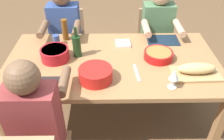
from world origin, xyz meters
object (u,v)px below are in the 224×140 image
(serving_bowl_salad, at_px, (96,74))
(napkin_stack, at_px, (123,44))
(beer_bottle, at_px, (65,30))
(cutting_board, at_px, (195,74))
(chair_near_left, at_px, (153,40))
(serving_bowl_greens, at_px, (55,53))
(wine_bottle, at_px, (77,46))
(dining_table, at_px, (112,67))
(chair_near_right, at_px, (69,40))
(diner_near_left, at_px, (157,31))
(diner_far_right, at_px, (37,119))
(bread_loaf, at_px, (197,68))
(diner_near_right, at_px, (65,32))
(wine_glass, at_px, (174,75))
(cup_near_right, at_px, (56,40))
(serving_bowl_fruit, at_px, (158,55))

(serving_bowl_salad, relative_size, napkin_stack, 1.93)
(beer_bottle, bearing_deg, cutting_board, 151.78)
(beer_bottle, relative_size, napkin_stack, 1.57)
(chair_near_left, xyz_separation_m, serving_bowl_greens, (1.04, 0.81, 0.32))
(wine_bottle, distance_m, napkin_stack, 0.48)
(dining_table, height_order, chair_near_right, chair_near_right)
(dining_table, xyz_separation_m, cutting_board, (-0.69, 0.23, 0.08))
(chair_near_left, relative_size, diner_near_left, 0.71)
(chair_near_right, distance_m, diner_far_right, 1.50)
(cutting_board, distance_m, napkin_stack, 0.76)
(serving_bowl_salad, relative_size, bread_loaf, 0.84)
(diner_far_right, xyz_separation_m, cutting_board, (-1.22, -0.42, 0.05))
(chair_near_left, bearing_deg, beer_bottle, 23.86)
(diner_near_right, height_order, bread_loaf, diner_near_right)
(chair_near_left, bearing_deg, wine_glass, 86.82)
(wine_bottle, bearing_deg, chair_near_right, -74.44)
(wine_bottle, height_order, cup_near_right, wine_bottle)
(chair_near_left, xyz_separation_m, beer_bottle, (1.00, 0.44, 0.37))
(wine_glass, relative_size, napkin_stack, 1.19)
(diner_near_right, xyz_separation_m, bread_loaf, (-1.22, 0.88, 0.11))
(wine_glass, bearing_deg, bread_loaf, -146.02)
(cutting_board, bearing_deg, bread_loaf, 0.00)
(cutting_board, xyz_separation_m, napkin_stack, (0.57, -0.50, 0.00))
(diner_far_right, bearing_deg, serving_bowl_greens, -91.28)
(dining_table, height_order, serving_bowl_fruit, serving_bowl_fruit)
(dining_table, distance_m, diner_near_left, 0.84)
(dining_table, distance_m, serving_bowl_salad, 0.34)
(serving_bowl_fruit, relative_size, bread_loaf, 0.81)
(wine_glass, bearing_deg, diner_near_right, -46.27)
(diner_near_left, height_order, napkin_stack, diner_near_left)
(chair_near_right, bearing_deg, beer_bottle, 97.39)
(wine_bottle, relative_size, napkin_stack, 2.07)
(chair_near_right, xyz_separation_m, diner_near_right, (0.00, 0.18, 0.21))
(chair_near_left, distance_m, serving_bowl_fruit, 0.87)
(diner_far_right, bearing_deg, diner_near_right, -90.00)
(cutting_board, relative_size, wine_glass, 2.41)
(serving_bowl_greens, bearing_deg, diner_near_right, -88.61)
(diner_near_left, bearing_deg, dining_table, 51.00)
(serving_bowl_salad, bearing_deg, diner_far_right, 43.56)
(beer_bottle, distance_m, wine_glass, 1.21)
(cutting_board, bearing_deg, beer_bottle, -28.22)
(serving_bowl_fruit, bearing_deg, beer_bottle, -22.65)
(beer_bottle, distance_m, cup_near_right, 0.14)
(diner_far_right, bearing_deg, beer_bottle, -93.14)
(diner_near_right, bearing_deg, dining_table, 129.00)
(cutting_board, relative_size, beer_bottle, 1.82)
(diner_far_right, distance_m, bread_loaf, 1.29)
(diner_near_left, relative_size, serving_bowl_fruit, 4.63)
(serving_bowl_greens, height_order, napkin_stack, serving_bowl_greens)
(chair_near_left, bearing_deg, cup_near_right, 26.82)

